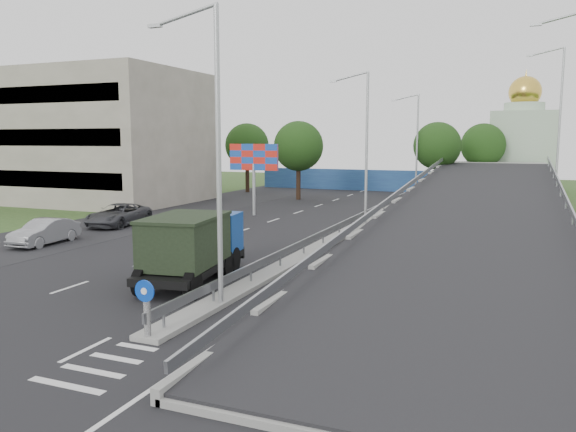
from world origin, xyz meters
The scene contains 21 objects.
ground centered at (0.00, 0.00, 0.00)m, with size 160.00×160.00×0.00m, color #2D4C1E.
road_surface centered at (-3.00, 20.00, 0.00)m, with size 26.00×90.00×0.04m, color black.
parking_strip centered at (-16.00, 20.00, 0.00)m, with size 8.00×90.00×0.05m, color black.
median centered at (0.00, 24.00, 0.10)m, with size 1.00×44.00×0.20m, color gray.
overpass_ramp centered at (7.50, 24.00, 1.75)m, with size 10.00×50.00×3.50m.
median_guardrail centered at (0.00, 24.00, 0.75)m, with size 0.09×44.00×0.71m.
sign_bollard centered at (0.00, 2.17, 1.03)m, with size 0.64×0.23×1.67m.
lamp_post_near centered at (0.11, 6.00, 5.81)m, with size 2.74×0.18×10.08m.
lamp_post_mid centered at (0.11, 26.00, 5.81)m, with size 2.74×0.18×10.08m.
lamp_post_far centered at (0.11, 46.00, 5.81)m, with size 2.74×0.18×10.08m.
beige_building centered at (-30.00, 32.00, 6.00)m, with size 24.00×14.00×12.00m, color gray.
blue_wall centered at (-4.00, 52.00, 1.20)m, with size 30.00×0.50×2.40m, color #25478B.
church centered at (10.00, 60.00, 5.31)m, with size 7.00×7.00×13.80m.
billboard centered at (-9.00, 28.00, 4.19)m, with size 4.00×0.24×5.50m.
tree_left_mid centered at (-10.00, 40.00, 5.18)m, with size 4.80×4.80×7.60m.
tree_median_far centered at (2.00, 48.00, 5.18)m, with size 4.80×4.80×7.60m.
tree_left_far centered at (-18.00, 45.00, 5.18)m, with size 4.80×4.80×7.60m.
tree_ramp_far centered at (6.00, 55.00, 5.18)m, with size 4.80×4.80×7.60m.
dump_truck centered at (-2.50, 8.77, 1.58)m, with size 3.29×6.75×2.86m.
parked_car_b centered at (-14.60, 12.71, 0.72)m, with size 1.52×4.35×1.43m, color #939598.
parked_car_c centered at (-15.30, 19.84, 0.74)m, with size 2.47×5.35×1.49m, color #3B3C41.
Camera 1 is at (9.68, -10.72, 5.84)m, focal length 35.00 mm.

